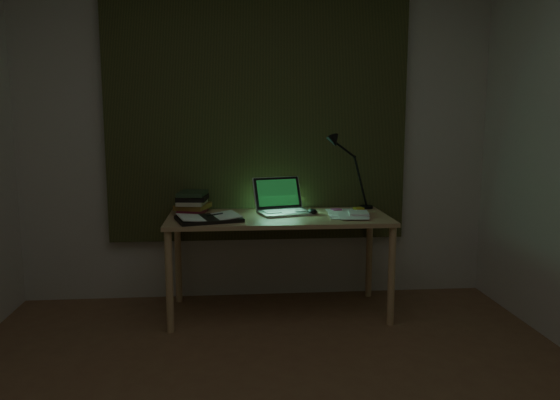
# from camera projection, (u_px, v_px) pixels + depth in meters

# --- Properties ---
(wall_back) EXTENTS (3.50, 0.00, 2.50)m
(wall_back) POSITION_uv_depth(u_px,v_px,m) (258.00, 132.00, 4.05)
(wall_back) COLOR silver
(wall_back) RESTS_ON ground
(curtain) EXTENTS (2.20, 0.06, 2.00)m
(curtain) POSITION_uv_depth(u_px,v_px,m) (258.00, 105.00, 3.98)
(curtain) COLOR #2E351A
(curtain) RESTS_ON wall_back
(desk) EXTENTS (1.51, 0.66, 0.69)m
(desk) POSITION_uv_depth(u_px,v_px,m) (278.00, 265.00, 3.79)
(desk) COLOR tan
(desk) RESTS_ON floor
(laptop) EXTENTS (0.45, 0.48, 0.25)m
(laptop) POSITION_uv_depth(u_px,v_px,m) (285.00, 196.00, 3.80)
(laptop) COLOR #B0B1B5
(laptop) RESTS_ON desk
(open_textbook) EXTENTS (0.47, 0.39, 0.03)m
(open_textbook) POSITION_uv_depth(u_px,v_px,m) (209.00, 218.00, 3.57)
(open_textbook) COLOR white
(open_textbook) RESTS_ON desk
(book_stack) EXTENTS (0.24, 0.27, 0.16)m
(book_stack) POSITION_uv_depth(u_px,v_px,m) (192.00, 201.00, 3.87)
(book_stack) COLOR white
(book_stack) RESTS_ON desk
(loose_papers) EXTENTS (0.33, 0.35, 0.02)m
(loose_papers) POSITION_uv_depth(u_px,v_px,m) (352.00, 213.00, 3.80)
(loose_papers) COLOR white
(loose_papers) RESTS_ON desk
(mouse) EXTENTS (0.07, 0.11, 0.04)m
(mouse) POSITION_uv_depth(u_px,v_px,m) (312.00, 212.00, 3.80)
(mouse) COLOR black
(mouse) RESTS_ON desk
(sticky_yellow) EXTENTS (0.07, 0.07, 0.01)m
(sticky_yellow) POSITION_uv_depth(u_px,v_px,m) (359.00, 208.00, 4.01)
(sticky_yellow) COLOR gold
(sticky_yellow) RESTS_ON desk
(sticky_pink) EXTENTS (0.08, 0.08, 0.01)m
(sticky_pink) POSITION_uv_depth(u_px,v_px,m) (336.00, 210.00, 3.95)
(sticky_pink) COLOR #D8549A
(sticky_pink) RESTS_ON desk
(desk_lamp) EXTENTS (0.35, 0.28, 0.53)m
(desk_lamp) POSITION_uv_depth(u_px,v_px,m) (367.00, 173.00, 4.02)
(desk_lamp) COLOR black
(desk_lamp) RESTS_ON desk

